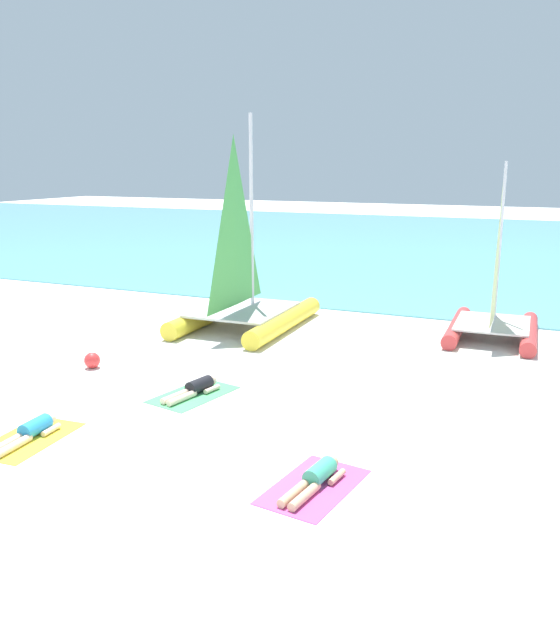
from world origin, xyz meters
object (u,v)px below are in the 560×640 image
Objects in this scene: sunbather_left at (30,431)px; sunbather_right at (316,477)px; towel_left at (28,439)px; sailboat_yellow at (244,297)px; sailboat_red at (493,313)px; towel_middle at (193,395)px; sunbather_middle at (195,388)px; towel_right at (314,487)px; beach_ball at (92,360)px.

sunbather_right is at bearing 0.57° from sunbather_left.
sailboat_yellow is at bearing 90.74° from towel_left.
sailboat_red is 9.17m from towel_middle.
sailboat_red is at bearing 65.30° from sunbather_middle.
towel_right is (3.81, -2.85, -0.13)m from sunbather_middle.
towel_left is at bearing -175.63° from towel_right.
sailboat_red is 2.58× the size of towel_left.
sunbather_right is at bearing -58.12° from sailboat_yellow.
towel_left is (-6.89, -10.60, -0.73)m from sailboat_red.
towel_left is 3.54m from towel_middle.
towel_left is 1.00× the size of towel_middle.
sailboat_red reaches higher than sunbather_left.
sailboat_red is at bearing 81.46° from towel_right.
beach_ball is (-3.24, 0.58, 0.06)m from sunbather_middle.
sailboat_yellow is at bearing 72.51° from beach_ball.
sailboat_red is 12.60m from sunbather_left.
sunbather_middle is 4.73m from sunbather_right.
towel_left is 1.00× the size of towel_right.
beach_ball reaches higher than sunbather_left.
towel_right is 4.92× the size of beach_ball.
towel_left is (0.11, -8.87, -0.93)m from sailboat_yellow.
towel_left is at bearing -103.99° from sunbather_middle.
sailboat_red is 10.95m from beach_ball.
beach_ball is (-1.70, 3.84, 0.19)m from towel_left.
towel_right is at bearing -25.90° from beach_ball.
towel_left is 0.14m from sunbather_left.
sailboat_red reaches higher than sunbather_right.
beach_ball is (-8.59, -6.76, -0.54)m from sailboat_red.
sunbather_right is at bearing 5.07° from towel_left.
sunbather_right is at bearing -100.90° from sailboat_red.
towel_left is at bearing -125.36° from sailboat_red.
sailboat_red is 9.10m from sunbather_middle.
towel_left is at bearing -167.34° from sunbather_right.
towel_left is at bearing -90.00° from sunbather_left.
sunbather_middle is (1.54, 3.26, 0.13)m from towel_left.
sunbather_middle is 1.00× the size of sunbather_right.
sailboat_yellow is at bearing 117.79° from sunbather_middle.
towel_right is (5.47, -8.46, -0.93)m from sailboat_yellow.
sunbather_right is 7.83m from beach_ball.
sunbather_left is at bearing 93.79° from towel_left.
sunbather_left is 1.00× the size of sunbather_middle.
sailboat_yellow reaches higher than towel_right.
sunbather_right is (0.01, 0.07, 0.13)m from towel_right.
towel_middle is at bearing -11.27° from beach_ball.
sunbather_middle is 0.82× the size of towel_right.
sailboat_red is 2.58× the size of towel_right.
sailboat_yellow is 1.28× the size of sailboat_red.
sunbather_left and sunbather_right have the same top height.
beach_ball is (-7.06, 3.43, 0.19)m from towel_right.
beach_ball is at bearing 154.10° from towel_right.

